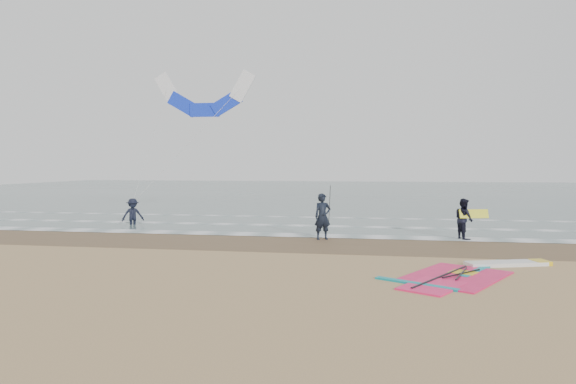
% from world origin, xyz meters
% --- Properties ---
extents(ground, '(120.00, 120.00, 0.00)m').
position_xyz_m(ground, '(0.00, 0.00, 0.00)').
color(ground, tan).
rests_on(ground, ground).
extents(sea_water, '(120.00, 80.00, 0.02)m').
position_xyz_m(sea_water, '(0.00, 48.00, 0.01)').
color(sea_water, '#47605E').
rests_on(sea_water, ground).
extents(wet_sand_band, '(120.00, 5.00, 0.01)m').
position_xyz_m(wet_sand_band, '(0.00, 6.00, 0.00)').
color(wet_sand_band, brown).
rests_on(wet_sand_band, ground).
extents(foam_waterline, '(120.00, 9.15, 0.02)m').
position_xyz_m(foam_waterline, '(0.00, 10.44, 0.03)').
color(foam_waterline, white).
rests_on(foam_waterline, ground).
extents(windsurf_rig, '(5.69, 5.39, 0.14)m').
position_xyz_m(windsurf_rig, '(4.85, 0.82, 0.04)').
color(windsurf_rig, white).
rests_on(windsurf_rig, ground).
extents(person_standing, '(0.88, 0.75, 2.03)m').
position_xyz_m(person_standing, '(-0.32, 7.18, 1.02)').
color(person_standing, black).
rests_on(person_standing, ground).
extents(person_walking, '(0.97, 1.08, 1.82)m').
position_xyz_m(person_walking, '(5.80, 8.27, 0.91)').
color(person_walking, black).
rests_on(person_walking, ground).
extents(person_wading, '(1.34, 1.22, 1.81)m').
position_xyz_m(person_wading, '(-11.10, 10.86, 0.90)').
color(person_wading, black).
rests_on(person_wading, ground).
extents(held_pole, '(0.17, 0.86, 1.82)m').
position_xyz_m(held_pole, '(-0.02, 7.18, 1.49)').
color(held_pole, black).
rests_on(held_pole, ground).
extents(carried_kiteboard, '(1.30, 0.51, 0.39)m').
position_xyz_m(carried_kiteboard, '(6.20, 8.17, 1.15)').
color(carried_kiteboard, yellow).
rests_on(carried_kiteboard, ground).
extents(surf_kite, '(6.21, 3.27, 7.63)m').
position_xyz_m(surf_kite, '(-8.05, 14.01, 7.19)').
color(surf_kite, white).
rests_on(surf_kite, ground).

